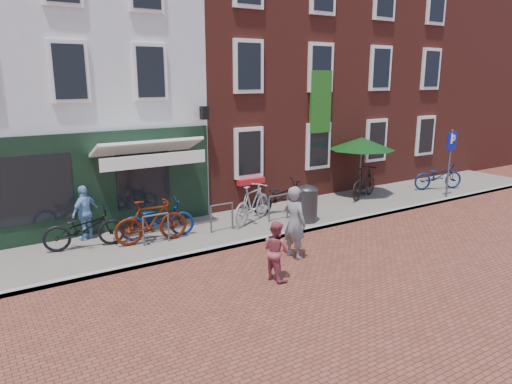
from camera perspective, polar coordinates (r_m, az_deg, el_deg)
ground at (r=13.71m, az=3.86°, el=-5.36°), size 80.00×80.00×0.00m
sidewalk at (r=15.41m, az=3.57°, el=-3.01°), size 24.00×3.00×0.10m
building_stucco at (r=17.63m, az=-24.21°, el=12.62°), size 8.00×8.00×9.00m
building_brick_mid at (r=19.95m, az=-3.42°, el=15.18°), size 6.00×8.00×10.00m
building_brick_right at (r=23.47m, az=9.93°, el=14.77°), size 6.00×8.00×10.00m
filler_right at (r=28.23m, az=19.97°, el=12.93°), size 7.00×8.00×9.00m
litter_bin at (r=14.68m, az=6.14°, el=-1.15°), size 0.66×0.66×1.22m
parking_sign at (r=18.77m, az=22.38°, el=4.45°), size 0.50×0.08×2.53m
parasol at (r=18.07m, az=12.62°, el=6.00°), size 2.47×2.47×2.30m
woman at (r=11.89m, az=4.65°, el=-3.66°), size 0.57×0.75×1.86m
boy at (r=10.68m, az=2.41°, el=-7.07°), size 0.62×0.74×1.36m
cafe_person at (r=13.78m, az=-19.88°, el=-2.33°), size 0.95×0.78×1.52m
bicycle_0 at (r=13.13m, az=-19.99°, el=-4.13°), size 2.13×1.00×1.07m
bicycle_1 at (r=13.04m, az=-12.51°, el=-3.46°), size 2.02×0.73×1.19m
bicycle_2 at (r=13.39m, az=-11.77°, el=-3.23°), size 2.14×1.10×1.07m
bicycle_3 at (r=14.52m, az=-0.43°, el=-1.38°), size 2.02×1.40×1.19m
bicycle_4 at (r=15.58m, az=2.96°, el=-0.57°), size 2.11×0.95×1.07m
bicycle_5 at (r=17.88m, az=12.90°, el=1.15°), size 2.05×1.25×1.19m
bicycle_6 at (r=20.20m, az=21.08°, el=1.81°), size 2.16×1.38×1.07m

